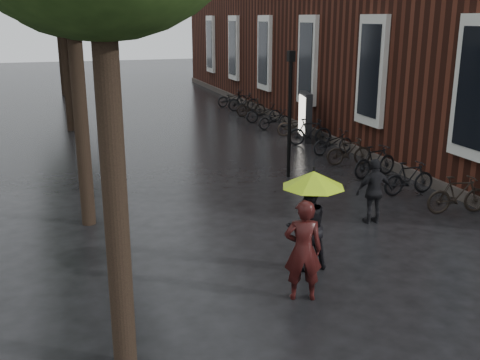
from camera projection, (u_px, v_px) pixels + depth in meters
name	position (u px, v px, depth m)	size (l,w,h in m)	color
ground	(412.00, 354.00, 8.16)	(120.00, 120.00, 0.00)	black
person_burgundy	(303.00, 250.00, 9.53)	(0.66, 0.43, 1.80)	black
person_black	(307.00, 227.00, 10.71)	(0.84, 0.65, 1.72)	black
lime_umbrella	(313.00, 179.00, 9.74)	(1.13, 1.13, 1.66)	black
pedestrian_walking	(374.00, 191.00, 13.15)	(0.92, 0.38, 1.56)	black
parked_bicycles	(298.00, 127.00, 22.55)	(2.05, 19.07, 1.02)	black
ad_lightbox	(305.00, 116.00, 22.07)	(0.29, 1.25, 1.89)	black
lamp_post	(290.00, 102.00, 16.55)	(0.19, 0.19, 3.78)	black
cycle_sign	(96.00, 91.00, 23.32)	(0.14, 0.48, 2.63)	#262628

